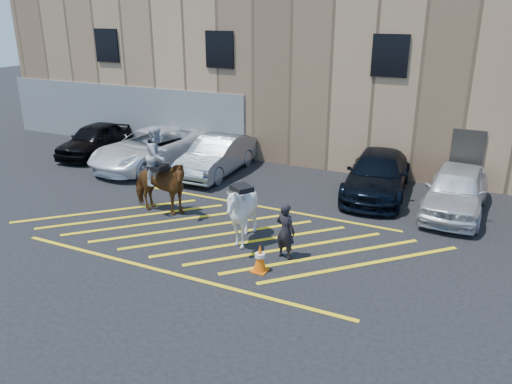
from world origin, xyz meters
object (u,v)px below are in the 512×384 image
at_px(car_silver_sedan, 217,156).
at_px(car_white_suv, 456,190).
at_px(mounted_bay, 159,179).
at_px(traffic_cone, 260,258).
at_px(car_white_pickup, 151,148).
at_px(handler, 285,231).
at_px(car_blue_suv, 377,174).
at_px(car_black_suv, 95,139).
at_px(saddled_white, 242,213).

bearing_deg(car_silver_sedan, car_white_suv, -3.74).
bearing_deg(mounted_bay, traffic_cone, -24.83).
bearing_deg(car_silver_sedan, car_white_pickup, -176.99).
height_order(car_white_suv, mounted_bay, mounted_bay).
bearing_deg(handler, car_white_pickup, -20.02).
bearing_deg(handler, traffic_cone, 86.04).
relative_size(car_silver_sedan, car_blue_suv, 0.90).
relative_size(car_blue_suv, traffic_cone, 6.80).
bearing_deg(car_white_pickup, car_white_suv, 7.67).
bearing_deg(mounted_bay, car_white_pickup, 129.78).
xyz_separation_m(car_silver_sedan, handler, (5.21, -5.53, 0.03)).
distance_m(car_black_suv, saddled_white, 11.39).
xyz_separation_m(car_white_pickup, traffic_cone, (7.93, -6.21, -0.40)).
xyz_separation_m(car_white_suv, traffic_cone, (-3.97, -6.21, -0.39)).
height_order(car_silver_sedan, saddled_white, saddled_white).
height_order(car_white_suv, handler, handler).
height_order(car_blue_suv, mounted_bay, mounted_bay).
bearing_deg(car_silver_sedan, traffic_cone, -54.79).
relative_size(saddled_white, traffic_cone, 3.03).
distance_m(car_white_pickup, car_silver_sedan, 3.02).
distance_m(car_blue_suv, car_white_suv, 2.72).
distance_m(mounted_bay, traffic_cone, 5.00).
relative_size(car_white_suv, saddled_white, 2.00).
bearing_deg(car_silver_sedan, car_black_suv, 177.87).
height_order(car_silver_sedan, handler, handler).
bearing_deg(car_white_pickup, car_black_suv, -177.14).
bearing_deg(car_white_suv, car_silver_sedan, 179.73).
xyz_separation_m(car_black_suv, handler, (11.48, -5.54, 0.05)).
relative_size(car_white_pickup, car_white_suv, 1.24).
xyz_separation_m(car_white_suv, mounted_bay, (-8.45, -4.14, 0.39)).
height_order(car_black_suv, traffic_cone, car_black_suv).
bearing_deg(car_white_pickup, saddled_white, -28.65).
bearing_deg(handler, car_black_suv, -13.11).
bearing_deg(car_black_suv, handler, -33.67).
height_order(car_blue_suv, saddled_white, saddled_white).
distance_m(car_white_suv, traffic_cone, 7.38).
distance_m(car_blue_suv, saddled_white, 6.18).
distance_m(car_white_pickup, mounted_bay, 5.40).
height_order(car_white_pickup, car_blue_suv, car_white_pickup).
bearing_deg(car_white_pickup, car_silver_sedan, 12.71).
relative_size(car_blue_suv, saddled_white, 2.24).
xyz_separation_m(car_silver_sedan, car_blue_suv, (6.26, 0.40, -0.02)).
distance_m(car_white_pickup, car_blue_suv, 9.28).
xyz_separation_m(car_silver_sedan, car_white_suv, (8.89, -0.26, 0.02)).
height_order(saddled_white, traffic_cone, saddled_white).
relative_size(car_silver_sedan, handler, 2.94).
bearing_deg(car_white_suv, car_white_pickup, -178.57).
xyz_separation_m(car_blue_suv, handler, (-1.05, -5.93, 0.04)).
xyz_separation_m(handler, mounted_bay, (-4.76, 1.13, 0.38)).
distance_m(car_silver_sedan, saddled_white, 6.51).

